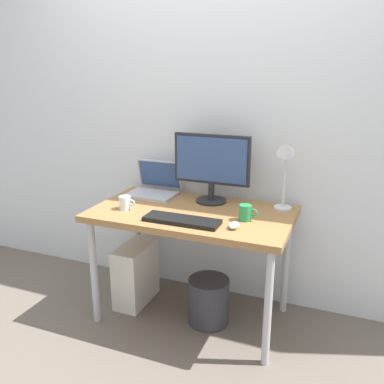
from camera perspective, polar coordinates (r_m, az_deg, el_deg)
ground_plane at (r=2.88m, az=0.00°, el=-16.52°), size 6.00×6.00×0.00m
back_wall at (r=2.80m, az=3.13°, el=11.03°), size 4.40×0.04×2.60m
desk at (r=2.57m, az=0.00°, el=-4.07°), size 1.22×0.69×0.73m
monitor at (r=2.65m, az=2.71°, el=3.82°), size 0.50×0.20×0.44m
laptop at (r=2.88m, az=-5.13°, el=0.82°), size 0.32×0.28×0.23m
desk_lamp at (r=2.53m, az=12.63°, el=4.41°), size 0.11×0.16×0.45m
keyboard at (r=2.36m, az=-1.40°, el=-3.89°), size 0.44×0.14×0.02m
mouse at (r=2.29m, az=5.79°, el=-4.55°), size 0.06×0.09×0.03m
coffee_mug at (r=2.40m, az=7.37°, el=-2.82°), size 0.11×0.07×0.09m
glass_cup at (r=2.60m, az=-9.14°, el=-1.46°), size 0.11×0.07×0.08m
computer_tower at (r=2.95m, az=-7.70°, el=-11.01°), size 0.18×0.36×0.42m
wastebasket at (r=2.74m, az=2.29°, el=-14.67°), size 0.26×0.26×0.30m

